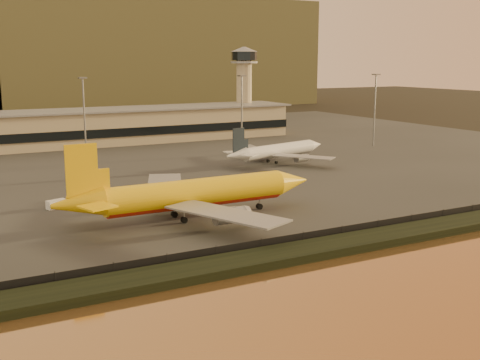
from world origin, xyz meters
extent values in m
plane|color=black|center=(0.00, 0.00, 0.00)|extent=(900.00, 900.00, 0.00)
cube|color=black|center=(0.00, -17.00, 0.70)|extent=(320.00, 7.00, 1.40)
cube|color=#2D2D2D|center=(0.00, 95.00, 0.10)|extent=(320.00, 220.00, 0.20)
cube|color=black|center=(0.00, -13.00, 1.30)|extent=(300.00, 0.05, 2.20)
cube|color=tan|center=(0.00, 125.00, 6.20)|extent=(160.00, 22.00, 12.00)
cube|color=black|center=(0.00, 113.80, 5.20)|extent=(160.00, 0.60, 3.00)
cube|color=gray|center=(0.00, 125.00, 12.50)|extent=(164.00, 24.00, 0.60)
cylinder|color=tan|center=(70.00, 131.00, 15.20)|extent=(6.40, 6.40, 30.00)
cylinder|color=black|center=(70.00, 131.00, 31.95)|extent=(10.40, 10.40, 3.50)
cone|color=gray|center=(70.00, 131.00, 34.70)|extent=(11.20, 11.20, 2.00)
cylinder|color=gray|center=(70.00, 131.00, 29.40)|extent=(11.20, 11.20, 0.80)
cylinder|color=slate|center=(-10.00, 80.00, 12.70)|extent=(0.50, 0.50, 25.00)
cube|color=slate|center=(-10.00, 80.00, 25.40)|extent=(2.20, 2.20, 0.40)
cylinder|color=slate|center=(40.00, 78.00, 12.70)|extent=(0.50, 0.50, 25.00)
cube|color=slate|center=(40.00, 78.00, 25.40)|extent=(2.20, 2.20, 0.40)
cylinder|color=slate|center=(90.00, 72.00, 12.70)|extent=(0.50, 0.50, 25.00)
cube|color=slate|center=(90.00, 72.00, 25.40)|extent=(2.20, 2.20, 0.40)
cube|color=brown|center=(90.00, 340.00, 35.00)|extent=(220.00, 160.00, 70.00)
cylinder|color=yellow|center=(-5.93, 11.75, 5.24)|extent=(36.79, 5.58, 5.31)
cylinder|color=red|center=(-5.93, 11.75, 4.31)|extent=(35.76, 4.40, 4.14)
cone|color=yellow|center=(16.02, 11.91, 5.24)|extent=(7.19, 5.36, 5.31)
cone|color=yellow|center=(-28.90, 11.58, 5.64)|extent=(9.23, 5.38, 5.31)
cube|color=yellow|center=(-27.88, 11.59, 11.48)|extent=(5.62, 0.47, 9.29)
cube|color=yellow|center=(-26.89, 16.91, 6.04)|extent=(6.39, 6.35, 0.32)
cube|color=yellow|center=(-26.82, 6.29, 6.04)|extent=(6.44, 6.40, 0.32)
cube|color=gray|center=(-7.05, 25.88, 4.31)|extent=(15.09, 23.99, 0.32)
cylinder|color=gray|center=(-4.47, 22.46, 2.85)|extent=(6.15, 2.97, 2.92)
cube|color=gray|center=(-6.84, -2.39, 4.31)|extent=(15.37, 23.96, 0.32)
cylinder|color=gray|center=(-4.32, 1.07, 2.85)|extent=(6.15, 2.97, 2.92)
cylinder|color=black|center=(8.11, 11.86, 0.78)|extent=(1.17, 0.94, 1.17)
cylinder|color=slate|center=(8.11, 11.86, 1.39)|extent=(0.20, 0.20, 2.39)
cylinder|color=black|center=(-9.74, 9.34, 0.78)|extent=(1.17, 0.94, 1.17)
cylinder|color=slate|center=(-9.74, 9.34, 1.39)|extent=(0.20, 0.20, 2.39)
cylinder|color=black|center=(-9.77, 14.11, 0.78)|extent=(1.17, 0.94, 1.17)
cylinder|color=slate|center=(-9.77, 14.11, 1.39)|extent=(0.20, 0.20, 2.39)
cylinder|color=white|center=(42.59, 59.36, 3.84)|extent=(27.68, 10.52, 3.83)
cylinder|color=gray|center=(42.59, 59.36, 3.17)|extent=(26.73, 9.52, 2.99)
cone|color=white|center=(58.55, 63.43, 3.84)|extent=(6.14, 5.04, 3.83)
cone|color=white|center=(25.88, 55.10, 4.13)|extent=(7.63, 5.42, 3.83)
cube|color=black|center=(26.62, 55.29, 8.34)|extent=(4.16, 1.34, 6.71)
cube|color=white|center=(26.42, 59.20, 4.41)|extent=(4.06, 3.88, 0.23)
cube|color=white|center=(28.31, 51.77, 4.41)|extent=(5.18, 5.12, 0.23)
cube|color=gray|center=(39.24, 69.38, 3.17)|extent=(7.63, 17.81, 0.23)
cylinder|color=gray|center=(41.74, 67.35, 2.12)|extent=(4.98, 3.18, 2.11)
cube|color=gray|center=(44.45, 48.96, 3.17)|extent=(14.53, 17.07, 0.23)
cylinder|color=gray|center=(45.66, 51.94, 2.12)|extent=(4.98, 3.18, 2.11)
cylinder|color=black|center=(52.80, 61.96, 0.62)|extent=(0.98, 0.86, 0.84)
cylinder|color=slate|center=(52.80, 61.96, 1.06)|extent=(0.20, 0.20, 1.72)
cylinder|color=black|center=(40.23, 56.98, 0.62)|extent=(0.98, 0.86, 0.84)
cylinder|color=slate|center=(40.23, 56.98, 1.06)|extent=(0.20, 0.20, 1.72)
cylinder|color=black|center=(39.38, 60.32, 0.62)|extent=(0.98, 0.86, 0.84)
cylinder|color=slate|center=(39.38, 60.32, 1.06)|extent=(0.20, 0.20, 1.72)
cube|color=yellow|center=(22.84, 27.79, 1.08)|extent=(4.27, 3.16, 1.75)
cube|color=white|center=(-28.47, 32.37, 1.09)|extent=(4.31, 2.91, 1.78)
camera|label=1|loc=(-52.51, -91.83, 30.31)|focal=45.00mm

